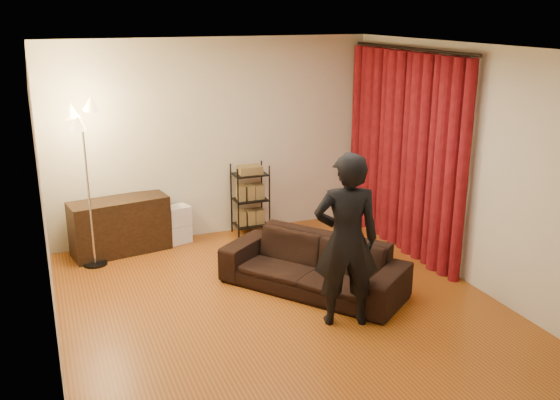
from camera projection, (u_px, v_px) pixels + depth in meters
name	position (u px, v px, depth m)	size (l,w,h in m)	color
floor	(282.00, 307.00, 6.66)	(5.00, 5.00, 0.00)	#914A1A
ceiling	(282.00, 48.00, 5.86)	(5.00, 5.00, 0.00)	white
wall_back	(214.00, 139.00, 8.48)	(5.00, 5.00, 0.00)	beige
wall_front	(424.00, 283.00, 4.04)	(5.00, 5.00, 0.00)	beige
wall_left	(44.00, 211.00, 5.47)	(5.00, 5.00, 0.00)	beige
wall_right	(466.00, 166.00, 7.05)	(5.00, 5.00, 0.00)	beige
curtain_rod	(410.00, 48.00, 7.65)	(0.04, 0.04, 2.65)	black
curtain	(403.00, 152.00, 8.03)	(0.22, 2.65, 2.55)	maroon
sofa	(313.00, 265.00, 6.98)	(2.06, 0.81, 0.60)	black
person	(346.00, 240.00, 6.09)	(0.65, 0.43, 1.77)	black
media_cabinet	(120.00, 226.00, 8.05)	(1.23, 0.46, 0.72)	black
storage_boxes	(178.00, 224.00, 8.42)	(0.31, 0.25, 0.52)	silver
wire_shelf	(250.00, 200.00, 8.69)	(0.45, 0.32, 1.00)	black
floor_lamp	(88.00, 187.00, 7.46)	(0.36, 0.36, 2.01)	silver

